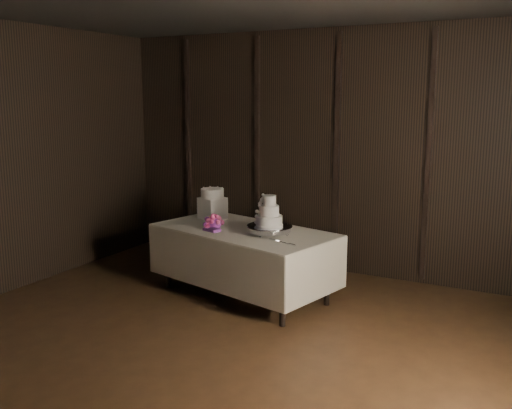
{
  "coord_description": "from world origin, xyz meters",
  "views": [
    {
      "loc": [
        2.39,
        -3.15,
        2.2
      ],
      "look_at": [
        -0.41,
        2.13,
        1.05
      ],
      "focal_mm": 40.0,
      "sensor_mm": 36.0,
      "label": 1
    }
  ],
  "objects_px": {
    "bouquet": "(214,222)",
    "small_cake": "(212,193)",
    "wedding_cake": "(267,214)",
    "box_pedestal": "(213,208)",
    "cake_stand": "(269,230)",
    "display_table": "(244,260)"
  },
  "relations": [
    {
      "from": "wedding_cake",
      "to": "bouquet",
      "type": "relative_size",
      "value": 0.82
    },
    {
      "from": "small_cake",
      "to": "cake_stand",
      "type": "bearing_deg",
      "value": -21.95
    },
    {
      "from": "display_table",
      "to": "small_cake",
      "type": "xyz_separation_m",
      "value": [
        -0.6,
        0.32,
        0.65
      ]
    },
    {
      "from": "wedding_cake",
      "to": "bouquet",
      "type": "distance_m",
      "value": 0.66
    },
    {
      "from": "box_pedestal",
      "to": "small_cake",
      "type": "bearing_deg",
      "value": 0.0
    },
    {
      "from": "cake_stand",
      "to": "wedding_cake",
      "type": "xyz_separation_m",
      "value": [
        -0.02,
        -0.01,
        0.17
      ]
    },
    {
      "from": "cake_stand",
      "to": "bouquet",
      "type": "distance_m",
      "value": 0.66
    },
    {
      "from": "box_pedestal",
      "to": "wedding_cake",
      "type": "bearing_deg",
      "value": -23.18
    },
    {
      "from": "cake_stand",
      "to": "display_table",
      "type": "bearing_deg",
      "value": 170.25
    },
    {
      "from": "cake_stand",
      "to": "bouquet",
      "type": "bearing_deg",
      "value": -175.75
    },
    {
      "from": "cake_stand",
      "to": "small_cake",
      "type": "distance_m",
      "value": 1.05
    },
    {
      "from": "display_table",
      "to": "bouquet",
      "type": "bearing_deg",
      "value": -147.69
    },
    {
      "from": "display_table",
      "to": "cake_stand",
      "type": "relative_size",
      "value": 4.5
    },
    {
      "from": "bouquet",
      "to": "box_pedestal",
      "type": "bearing_deg",
      "value": 123.59
    },
    {
      "from": "cake_stand",
      "to": "box_pedestal",
      "type": "relative_size",
      "value": 1.86
    },
    {
      "from": "bouquet",
      "to": "box_pedestal",
      "type": "xyz_separation_m",
      "value": [
        -0.29,
        0.43,
        0.06
      ]
    },
    {
      "from": "bouquet",
      "to": "wedding_cake",
      "type": "bearing_deg",
      "value": 3.18
    },
    {
      "from": "cake_stand",
      "to": "wedding_cake",
      "type": "distance_m",
      "value": 0.18
    },
    {
      "from": "display_table",
      "to": "wedding_cake",
      "type": "bearing_deg",
      "value": 0.81
    },
    {
      "from": "wedding_cake",
      "to": "small_cake",
      "type": "relative_size",
      "value": 1.21
    },
    {
      "from": "wedding_cake",
      "to": "box_pedestal",
      "type": "bearing_deg",
      "value": 155.01
    },
    {
      "from": "bouquet",
      "to": "small_cake",
      "type": "distance_m",
      "value": 0.57
    }
  ]
}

